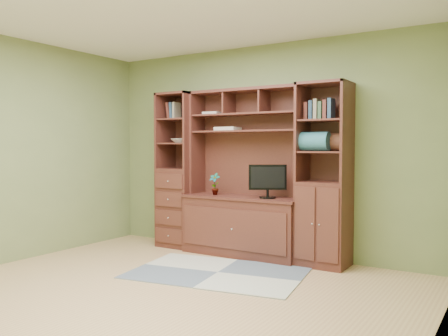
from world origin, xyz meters
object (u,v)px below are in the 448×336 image
Objects in this scene: left_tower at (179,170)px; monitor at (268,175)px; right_tower at (324,175)px; center_hutch at (243,172)px.

monitor is (1.36, -0.07, -0.02)m from left_tower.
monitor is at bearing -173.57° from right_tower.
left_tower is (-1.00, 0.04, 0.00)m from center_hutch.
monitor is (-0.67, -0.07, -0.02)m from right_tower.
left_tower reaches higher than monitor.
left_tower is at bearing 143.94° from monitor.
left_tower is at bearing 177.71° from center_hutch.
center_hutch and right_tower have the same top height.
monitor is at bearing -5.56° from center_hutch.
left_tower is 1.00× the size of right_tower.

